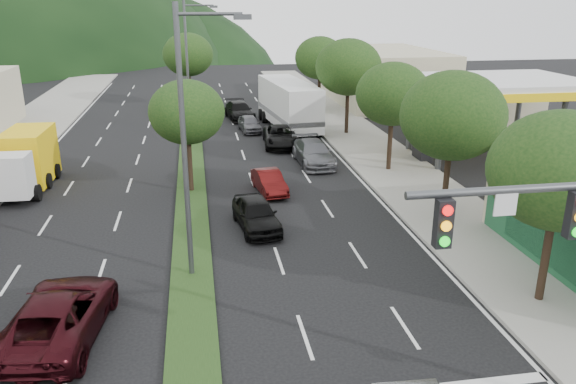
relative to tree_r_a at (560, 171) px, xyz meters
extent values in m
cube|color=gray|center=(0.50, 21.00, -4.75)|extent=(5.00, 90.00, 0.15)
cube|color=#1B3212|center=(-12.00, 24.00, -4.76)|extent=(1.60, 56.00, 0.12)
cylinder|color=#47494C|center=(-4.40, -5.50, 1.48)|extent=(6.00, 0.18, 0.18)
cube|color=black|center=(-3.60, -5.65, 0.88)|extent=(0.35, 0.25, 1.05)
cube|color=black|center=(-6.60, -5.65, 0.88)|extent=(0.35, 0.25, 1.05)
cube|color=silver|center=(7.00, 18.00, 0.18)|extent=(12.00, 8.00, 0.50)
cube|color=yellow|center=(7.00, 18.00, -0.17)|extent=(12.20, 8.20, 0.50)
cylinder|color=#47494C|center=(3.00, 15.50, -2.52)|extent=(0.36, 0.36, 4.60)
cylinder|color=#47494C|center=(11.00, 15.50, -2.52)|extent=(0.36, 0.36, 4.60)
cylinder|color=#47494C|center=(3.00, 20.50, -2.52)|extent=(0.36, 0.36, 4.60)
cylinder|color=#47494C|center=(11.00, 20.50, -2.52)|extent=(0.36, 0.36, 4.60)
cube|color=black|center=(3.00, 18.00, -4.27)|extent=(0.80, 1.60, 1.10)
cube|color=black|center=(11.00, 18.00, -4.27)|extent=(0.80, 1.60, 1.10)
cube|color=beige|center=(7.50, 40.00, -2.22)|extent=(10.00, 16.00, 5.20)
cylinder|color=black|center=(0.00, 0.00, -2.85)|extent=(0.28, 0.28, 3.64)
ellipsoid|color=black|center=(0.00, 0.00, 0.01)|extent=(4.60, 4.60, 3.91)
cylinder|color=black|center=(0.00, 8.00, -2.77)|extent=(0.28, 0.28, 3.81)
ellipsoid|color=black|center=(0.00, 8.00, 0.23)|extent=(4.80, 4.80, 4.08)
cylinder|color=black|center=(0.00, 16.00, -2.88)|extent=(0.28, 0.28, 3.58)
ellipsoid|color=black|center=(0.00, 16.00, -0.06)|extent=(4.40, 4.40, 3.74)
cylinder|color=black|center=(0.00, 26.00, -2.71)|extent=(0.28, 0.28, 3.92)
ellipsoid|color=black|center=(0.00, 26.00, 0.37)|extent=(5.00, 5.00, 4.25)
cylinder|color=black|center=(0.00, 36.00, -2.82)|extent=(0.28, 0.28, 3.70)
ellipsoid|color=black|center=(0.00, 36.00, 0.08)|extent=(4.60, 4.60, 3.91)
cylinder|color=black|center=(-12.00, 14.00, -3.02)|extent=(0.28, 0.28, 3.36)
ellipsoid|color=black|center=(-12.00, 14.00, -0.38)|extent=(4.00, 4.00, 3.40)
cylinder|color=black|center=(-12.00, 40.00, -2.80)|extent=(0.28, 0.28, 3.81)
ellipsoid|color=black|center=(-12.00, 40.00, 0.20)|extent=(4.80, 4.80, 4.08)
cylinder|color=#47494C|center=(-12.00, 4.00, 0.18)|extent=(0.20, 0.20, 10.00)
cylinder|color=#47494C|center=(-10.90, 4.00, 4.78)|extent=(2.20, 0.12, 0.12)
cube|color=#47494C|center=(-9.80, 4.00, 4.68)|extent=(0.60, 0.25, 0.18)
cylinder|color=#47494C|center=(-12.00, 29.00, 0.18)|extent=(0.20, 0.20, 10.00)
cylinder|color=#47494C|center=(-10.90, 29.00, 4.78)|extent=(2.20, 0.12, 0.12)
cube|color=#47494C|center=(-9.80, 29.00, 4.68)|extent=(0.60, 0.25, 0.18)
imported|color=black|center=(-16.05, 0.48, -4.03)|extent=(3.30, 5.96, 1.58)
imported|color=black|center=(-9.03, 8.26, -4.10)|extent=(2.22, 4.41, 1.44)
imported|color=#56575C|center=(-4.25, 18.26, -4.08)|extent=(2.23, 5.17, 1.48)
imported|color=#4E0D0D|center=(-7.77, 13.26, -4.22)|extent=(1.74, 3.79, 1.20)
imported|color=black|center=(-5.61, 23.26, -4.11)|extent=(2.70, 5.26, 1.42)
imported|color=#515156|center=(-7.35, 28.26, -4.19)|extent=(1.84, 3.84, 1.27)
imported|color=black|center=(-7.76, 33.26, -4.08)|extent=(2.68, 5.33, 1.49)
cube|color=silver|center=(-21.08, 13.48, -3.28)|extent=(2.15, 1.60, 2.21)
cube|color=yellow|center=(-20.98, 17.04, -3.18)|extent=(2.33, 4.10, 2.98)
cube|color=black|center=(-21.00, 16.27, -4.39)|extent=(2.08, 5.64, 0.29)
cylinder|color=black|center=(-19.96, 13.85, -4.39)|extent=(0.31, 0.87, 0.87)
cylinder|color=black|center=(-19.90, 15.95, -4.39)|extent=(0.31, 0.87, 0.87)
cylinder|color=black|center=(-22.11, 16.01, -4.39)|extent=(0.31, 0.87, 0.87)
cylinder|color=black|center=(-19.85, 17.86, -4.39)|extent=(0.31, 0.87, 0.87)
cylinder|color=black|center=(-22.06, 17.92, -4.39)|extent=(0.31, 0.87, 0.87)
cube|color=silver|center=(-4.10, 28.77, -2.67)|extent=(3.83, 10.15, 3.30)
cube|color=slate|center=(-4.10, 28.77, -3.50)|extent=(3.89, 10.16, 0.39)
cylinder|color=black|center=(-5.91, 32.55, -4.32)|extent=(0.49, 1.03, 0.99)
cylinder|color=black|center=(-3.17, 32.86, -4.32)|extent=(0.49, 1.03, 0.99)
cylinder|color=black|center=(-5.77, 31.37, -4.32)|extent=(0.49, 1.03, 0.99)
cylinder|color=black|center=(-3.04, 31.68, -4.32)|extent=(0.49, 1.03, 0.99)
cylinder|color=black|center=(-5.07, 25.07, -4.32)|extent=(0.49, 1.03, 0.99)
cylinder|color=black|center=(-2.34, 25.38, -4.32)|extent=(0.49, 1.03, 0.99)
camera|label=1|loc=(-11.50, -15.68, 5.27)|focal=35.00mm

